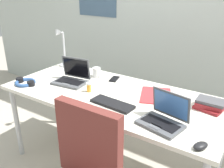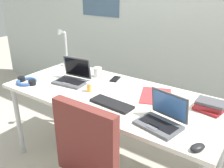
{
  "view_description": "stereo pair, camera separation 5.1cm",
  "coord_description": "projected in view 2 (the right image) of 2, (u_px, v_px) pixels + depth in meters",
  "views": [
    {
      "loc": [
        0.99,
        -1.51,
        1.58
      ],
      "look_at": [
        0.0,
        0.0,
        0.82
      ],
      "focal_mm": 39.53,
      "sensor_mm": 36.0,
      "label": 1
    },
    {
      "loc": [
        1.03,
        -1.48,
        1.58
      ],
      "look_at": [
        0.0,
        0.0,
        0.82
      ],
      "focal_mm": 39.53,
      "sensor_mm": 36.0,
      "label": 2
    }
  ],
  "objects": [
    {
      "name": "computer_mouse",
      "position": [
        198.0,
        147.0,
        1.31
      ],
      "size": [
        0.09,
        0.11,
        0.03
      ],
      "primitive_type": "ellipsoid",
      "rotation": [
        0.0,
        0.0,
        -0.47
      ],
      "color": "black",
      "rests_on": "desk"
    },
    {
      "name": "coffee_mug",
      "position": [
        98.0,
        72.0,
        2.32
      ],
      "size": [
        0.11,
        0.08,
        0.09
      ],
      "color": "white",
      "rests_on": "desk"
    },
    {
      "name": "desk_lamp",
      "position": [
        64.0,
        48.0,
        2.54
      ],
      "size": [
        0.12,
        0.18,
        0.4
      ],
      "color": "silver",
      "rests_on": "desk"
    },
    {
      "name": "pill_bottle",
      "position": [
        89.0,
        87.0,
        2.01
      ],
      "size": [
        0.04,
        0.04,
        0.08
      ],
      "color": "gold",
      "rests_on": "desk"
    },
    {
      "name": "desk",
      "position": [
        112.0,
        99.0,
        2.01
      ],
      "size": [
        1.8,
        0.8,
        0.74
      ],
      "color": "silver",
      "rests_on": "ground_plane"
    },
    {
      "name": "external_keyboard",
      "position": [
        112.0,
        104.0,
        1.8
      ],
      "size": [
        0.34,
        0.14,
        0.02
      ],
      "primitive_type": "cube",
      "rotation": [
        0.0,
        0.0,
        -0.07
      ],
      "color": "black",
      "rests_on": "desk"
    },
    {
      "name": "laptop_far_corner",
      "position": [
        73.0,
        77.0,
        2.19
      ],
      "size": [
        0.3,
        0.25,
        0.21
      ],
      "color": "#515459",
      "rests_on": "desk"
    },
    {
      "name": "wall_back",
      "position": [
        171.0,
        9.0,
        2.6
      ],
      "size": [
        6.0,
        0.13,
        2.6
      ],
      "color": "#B2BCB7",
      "rests_on": "ground_plane"
    },
    {
      "name": "headphones",
      "position": [
        27.0,
        81.0,
        2.18
      ],
      "size": [
        0.21,
        0.18,
        0.04
      ],
      "color": "#335999",
      "rests_on": "desk"
    },
    {
      "name": "ground_plane",
      "position": [
        112.0,
        166.0,
        2.27
      ],
      "size": [
        12.0,
        12.0,
        0.0
      ],
      "primitive_type": "plane",
      "color": "#B7AD9E"
    },
    {
      "name": "cell_phone",
      "position": [
        115.0,
        79.0,
        2.26
      ],
      "size": [
        0.09,
        0.15,
        0.01
      ],
      "primitive_type": "cube",
      "rotation": [
        0.0,
        0.0,
        0.24
      ],
      "color": "black",
      "rests_on": "desk"
    },
    {
      "name": "book_stack",
      "position": [
        210.0,
        106.0,
        1.71
      ],
      "size": [
        0.2,
        0.18,
        0.07
      ],
      "color": "maroon",
      "rests_on": "desk"
    },
    {
      "name": "paper_folder_by_keyboard",
      "position": [
        156.0,
        96.0,
        1.93
      ],
      "size": [
        0.33,
        0.37,
        0.01
      ],
      "primitive_type": "cube",
      "rotation": [
        0.0,
        0.0,
        0.38
      ],
      "color": "red",
      "rests_on": "desk"
    },
    {
      "name": "laptop_by_keyboard",
      "position": [
        162.0,
        119.0,
        1.54
      ],
      "size": [
        0.31,
        0.26,
        0.2
      ],
      "color": "#515459",
      "rests_on": "desk"
    }
  ]
}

